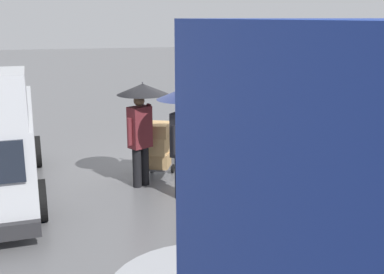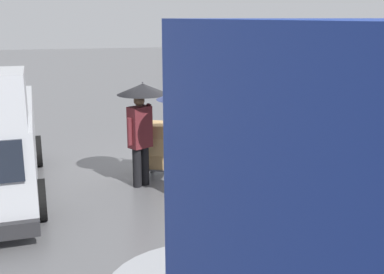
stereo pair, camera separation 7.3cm
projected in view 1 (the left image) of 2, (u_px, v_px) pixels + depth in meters
The scene contains 7 objects.
ground_plane at pixel (178, 172), 10.75m from camera, with size 90.00×90.00×0.00m, color #5B5B5E.
slush_patch_near_cluster at pixel (247, 194), 9.43m from camera, with size 1.52×1.52×0.01m, color #999BA0.
shopping_cart_vendor at pixel (203, 151), 10.37m from camera, with size 0.75×0.93×1.04m.
hand_dolly_boxes at pixel (159, 145), 10.31m from camera, with size 0.75×0.85×1.32m.
pedestrian_pink_side at pixel (246, 105), 10.15m from camera, with size 1.04×1.04×2.15m.
pedestrian_black_side at pixel (183, 116), 8.99m from camera, with size 1.04×1.04×2.15m.
pedestrian_white_side at pixel (141, 110), 9.56m from camera, with size 1.04×1.04×2.15m.
Camera 1 is at (2.46, 9.94, 3.39)m, focal length 44.80 mm.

